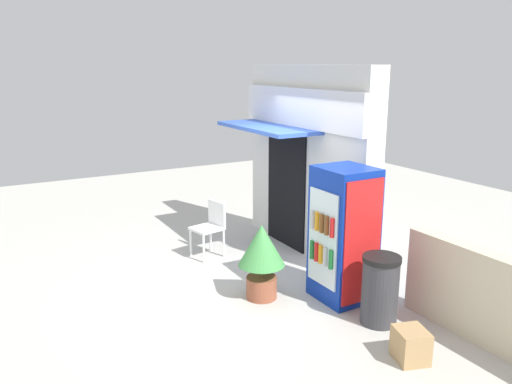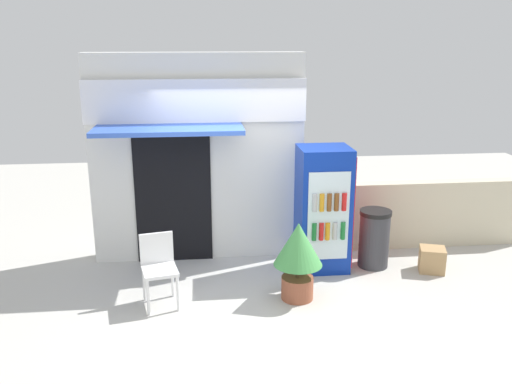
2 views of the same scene
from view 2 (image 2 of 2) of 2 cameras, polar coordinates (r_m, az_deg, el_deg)
The scene contains 8 objects.
ground at distance 6.86m, azimuth -0.23°, elevation -11.31°, with size 16.00×16.00×0.00m, color beige.
storefront_building at distance 7.73m, azimuth -6.35°, elevation 3.82°, with size 3.03×1.11×2.97m.
drink_cooler at distance 7.49m, azimuth 7.18°, elevation -1.81°, with size 0.72×0.70×1.74m.
plastic_chair at distance 6.67m, azimuth -10.32°, elevation -7.53°, with size 0.49×0.52×0.87m.
potted_plant_near_shop at distance 6.65m, azimuth 4.49°, elevation -6.43°, with size 0.60×0.60×1.00m.
trash_bin at distance 7.81m, azimuth 12.44°, elevation -4.83°, with size 0.45×0.45×0.83m.
stone_boundary_wall at distance 8.85m, azimuth 18.98°, elevation -2.16°, with size 2.86×0.22×1.04m, color beige.
cardboard_box at distance 7.94m, azimuth 18.20°, elevation -6.85°, with size 0.34×0.31×0.35m, color tan.
Camera 2 is at (-0.62, -6.06, 3.17)m, focal length 37.63 mm.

